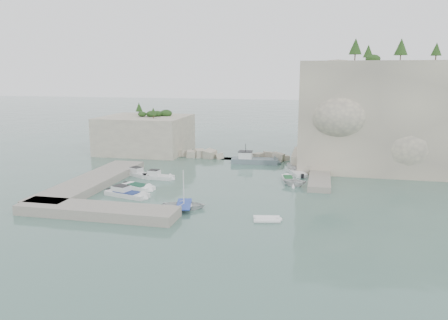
% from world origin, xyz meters
% --- Properties ---
extents(ground, '(400.00, 400.00, 0.00)m').
position_xyz_m(ground, '(0.00, 0.00, 0.00)').
color(ground, '#496E63').
rests_on(ground, ground).
extents(cliff_east, '(26.00, 22.00, 17.00)m').
position_xyz_m(cliff_east, '(23.00, 23.00, 8.50)').
color(cliff_east, beige).
rests_on(cliff_east, ground).
extents(cliff_terrace, '(8.00, 10.00, 2.50)m').
position_xyz_m(cliff_terrace, '(13.00, 18.00, 1.25)').
color(cliff_terrace, beige).
rests_on(cliff_terrace, ground).
extents(outcrop_west, '(16.00, 14.00, 7.00)m').
position_xyz_m(outcrop_west, '(-20.00, 25.00, 3.50)').
color(outcrop_west, beige).
rests_on(outcrop_west, ground).
extents(quay_west, '(5.00, 24.00, 1.10)m').
position_xyz_m(quay_west, '(-17.00, -1.00, 0.55)').
color(quay_west, '#9E9689').
rests_on(quay_west, ground).
extents(quay_south, '(18.00, 4.00, 1.10)m').
position_xyz_m(quay_south, '(-10.00, -12.50, 0.55)').
color(quay_south, '#9E9689').
rests_on(quay_south, ground).
extents(ledge_east, '(3.00, 16.00, 0.80)m').
position_xyz_m(ledge_east, '(13.50, 10.00, 0.40)').
color(ledge_east, '#9E9689').
rests_on(ledge_east, ground).
extents(breakwater, '(28.00, 3.00, 1.40)m').
position_xyz_m(breakwater, '(-1.00, 22.00, 0.70)').
color(breakwater, beige).
rests_on(breakwater, ground).
extents(motorboat_b, '(5.17, 2.14, 1.40)m').
position_xyz_m(motorboat_b, '(-9.59, 4.77, 0.00)').
color(motorboat_b, silver).
rests_on(motorboat_b, ground).
extents(motorboat_a, '(5.88, 3.96, 1.40)m').
position_xyz_m(motorboat_a, '(-12.93, 5.69, 0.00)').
color(motorboat_a, silver).
rests_on(motorboat_a, ground).
extents(motorboat_d, '(6.76, 3.59, 1.40)m').
position_xyz_m(motorboat_d, '(-10.11, -4.80, 0.00)').
color(motorboat_d, silver).
rests_on(motorboat_d, ground).
extents(motorboat_c, '(5.52, 3.74, 0.70)m').
position_xyz_m(motorboat_c, '(-10.21, -1.17, 0.00)').
color(motorboat_c, white).
rests_on(motorboat_c, ground).
extents(rowboat, '(5.59, 4.56, 1.02)m').
position_xyz_m(rowboat, '(-1.55, -8.02, 0.00)').
color(rowboat, white).
rests_on(rowboat, ground).
extents(inflatable_dinghy, '(3.26, 1.99, 0.44)m').
position_xyz_m(inflatable_dinghy, '(8.26, -10.17, 0.00)').
color(inflatable_dinghy, white).
rests_on(inflatable_dinghy, ground).
extents(tender_east_a, '(3.81, 3.43, 1.78)m').
position_xyz_m(tender_east_a, '(10.10, 5.02, 0.00)').
color(tender_east_a, silver).
rests_on(tender_east_a, ground).
extents(tender_east_b, '(2.29, 4.42, 0.70)m').
position_xyz_m(tender_east_b, '(9.06, 7.72, 0.00)').
color(tender_east_b, silver).
rests_on(tender_east_b, ground).
extents(tender_east_c, '(3.61, 5.53, 0.70)m').
position_xyz_m(tender_east_c, '(10.04, 12.13, 0.00)').
color(tender_east_c, white).
rests_on(tender_east_c, ground).
extents(tender_east_d, '(4.84, 2.72, 1.76)m').
position_xyz_m(tender_east_d, '(10.56, 13.07, 0.00)').
color(tender_east_d, silver).
rests_on(tender_east_d, ground).
extents(work_boat, '(8.84, 3.14, 2.20)m').
position_xyz_m(work_boat, '(2.49, 18.93, 0.00)').
color(work_boat, slate).
rests_on(work_boat, ground).
extents(rowboat_mast, '(0.10, 0.10, 4.20)m').
position_xyz_m(rowboat_mast, '(-1.55, -8.02, 2.61)').
color(rowboat_mast, white).
rests_on(rowboat_mast, rowboat).
extents(vegetation, '(53.48, 13.88, 13.40)m').
position_xyz_m(vegetation, '(17.83, 24.40, 17.93)').
color(vegetation, '#1E4219').
rests_on(vegetation, ground).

